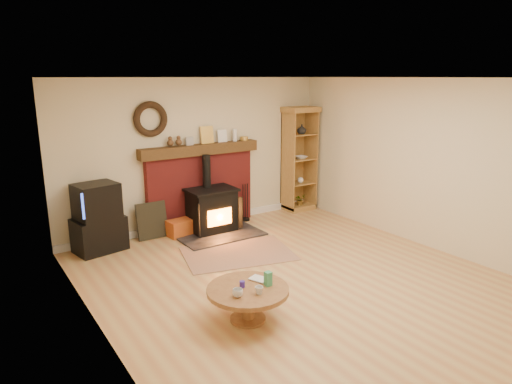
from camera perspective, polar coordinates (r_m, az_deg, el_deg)
ground at (r=6.20m, az=4.86°, el=-10.73°), size 5.50×5.50×0.00m
room_shell at (r=5.76m, az=4.49°, el=5.23°), size 5.02×5.52×2.61m
chimney_breast at (r=8.08m, az=-6.91°, el=1.19°), size 2.20×0.22×1.78m
wood_stove at (r=7.86m, az=-5.46°, el=-2.39°), size 1.40×1.00×1.32m
area_rug at (r=6.99m, az=-2.29°, el=-7.67°), size 1.83×1.47×0.01m
tv_unit at (r=7.34m, az=-19.13°, el=-3.22°), size 0.80×0.62×1.06m
curio_cabinet at (r=9.08m, az=5.34°, el=4.11°), size 0.66×0.47×2.05m
firelog_box at (r=7.81m, az=-9.35°, el=-4.43°), size 0.47×0.33×0.28m
leaning_painting at (r=7.73m, az=-12.87°, el=-3.50°), size 0.51×0.14×0.61m
fire_tools at (r=8.51m, az=-1.34°, el=-2.70°), size 0.16×0.16×0.70m
coffee_table at (r=5.09m, az=-1.00°, el=-12.64°), size 0.90×0.90×0.55m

